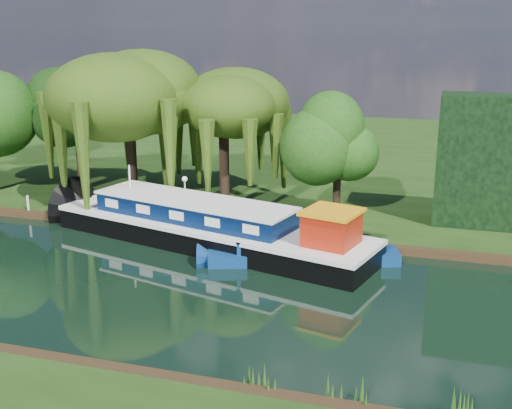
% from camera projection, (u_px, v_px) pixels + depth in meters
% --- Properties ---
extents(ground, '(120.00, 120.00, 0.00)m').
position_uv_depth(ground, '(96.00, 278.00, 32.59)').
color(ground, black).
extents(far_bank, '(120.00, 52.00, 0.45)m').
position_uv_depth(far_bank, '(273.00, 152.00, 63.85)').
color(far_bank, black).
rests_on(far_bank, ground).
extents(dutch_barge, '(20.61, 9.41, 4.25)m').
position_uv_depth(dutch_barge, '(212.00, 228.00, 37.31)').
color(dutch_barge, black).
rests_on(dutch_barge, ground).
extents(narrowboat, '(10.29, 4.87, 1.50)m').
position_uv_depth(narrowboat, '(304.00, 253.00, 34.61)').
color(narrowboat, navy).
rests_on(narrowboat, ground).
extents(willow_left, '(8.27, 8.27, 9.91)m').
position_uv_depth(willow_left, '(128.00, 98.00, 43.59)').
color(willow_left, black).
rests_on(willow_left, far_bank).
extents(willow_right, '(6.81, 6.81, 8.29)m').
position_uv_depth(willow_right, '(224.00, 114.00, 44.04)').
color(willow_right, black).
rests_on(willow_right, far_bank).
extents(tree_far_mid, '(5.00, 5.00, 8.19)m').
position_uv_depth(tree_far_mid, '(77.00, 113.00, 47.55)').
color(tree_far_mid, black).
rests_on(tree_far_mid, far_bank).
extents(tree_far_right, '(4.25, 4.25, 6.95)m').
position_uv_depth(tree_far_right, '(338.00, 145.00, 39.62)').
color(tree_far_right, black).
rests_on(tree_far_right, far_bank).
extents(conifer_hedge, '(6.00, 3.00, 8.00)m').
position_uv_depth(conifer_hedge, '(488.00, 161.00, 38.98)').
color(conifer_hedge, black).
rests_on(conifer_hedge, far_bank).
extents(lamppost, '(0.36, 0.36, 2.56)m').
position_uv_depth(lamppost, '(185.00, 185.00, 41.47)').
color(lamppost, silver).
rests_on(lamppost, far_bank).
extents(mooring_posts, '(19.16, 0.16, 1.00)m').
position_uv_depth(mooring_posts, '(158.00, 215.00, 40.21)').
color(mooring_posts, silver).
rests_on(mooring_posts, far_bank).
extents(reeds_near, '(33.70, 1.50, 1.10)m').
position_uv_depth(reeds_near, '(154.00, 360.00, 23.54)').
color(reeds_near, '#204311').
rests_on(reeds_near, ground).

